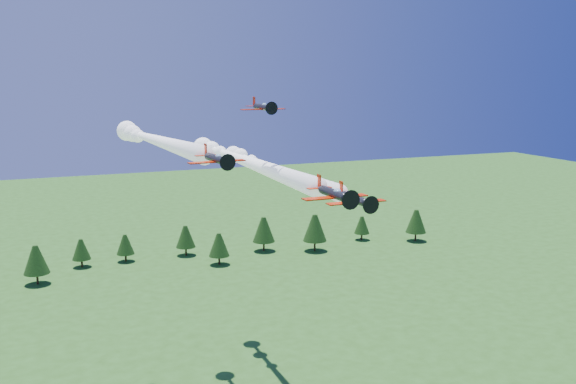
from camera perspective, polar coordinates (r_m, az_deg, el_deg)
name	(u,v)px	position (r m, az deg, el deg)	size (l,w,h in m)	color
plane_lead	(240,159)	(104.12, -4.25, 2.92)	(7.89, 60.90, 3.70)	black
plane_left	(152,139)	(106.32, -12.00, 4.64)	(10.15, 50.80, 3.70)	black
plane_right	(269,167)	(117.47, -1.66, 2.26)	(8.47, 61.77, 3.70)	black
plane_slot	(262,107)	(90.40, -2.29, 7.54)	(6.44, 7.00, 2.27)	black
treeline	(184,242)	(195.96, -9.20, -4.44)	(175.09, 21.08, 11.97)	#382314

